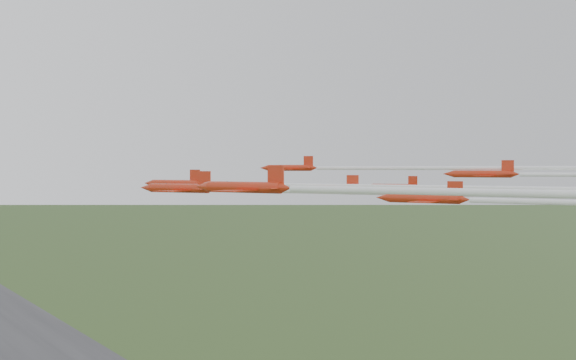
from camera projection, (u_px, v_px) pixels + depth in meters
jet_lead at (266, 185)px, 95.97m from camera, size 29.77×61.72×2.88m
jet_row2_left at (288, 190)px, 79.28m from camera, size 30.86×60.01×2.94m
jet_row2_right at (385, 168)px, 98.98m from camera, size 29.74×54.90×2.45m
jet_row3_left at (384, 190)px, 60.34m from camera, size 26.07×61.60×2.95m
jet_row3_mid at (457, 193)px, 82.56m from camera, size 26.79×66.48×2.77m
jet_row3_right at (503, 188)px, 102.96m from camera, size 30.68×57.69×2.36m
jet_row4_right at (549, 174)px, 88.44m from camera, size 20.49×39.12×2.51m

